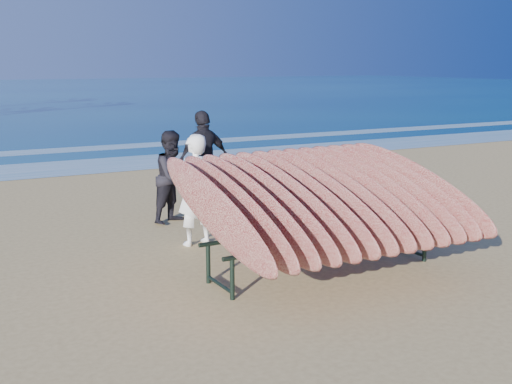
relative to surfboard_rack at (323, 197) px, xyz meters
The scene contains 7 objects.
ground 1.12m from the surfboard_rack, 169.40° to the left, with size 120.00×120.00×0.00m, color tan.
foam_near 10.15m from the surfboard_rack, 92.84° to the left, with size 160.00×160.00×0.00m, color white.
foam_far 13.64m from the surfboard_rack, 92.11° to the left, with size 160.00×160.00×0.00m, color white.
surfboard_rack is the anchor object (origin of this frame).
person_white 2.19m from the surfboard_rack, 116.06° to the left, with size 0.61×0.40×1.66m, color white.
person_dark_a 3.49m from the surfboard_rack, 102.59° to the left, with size 0.76×0.59×1.57m, color black.
person_dark_b 4.24m from the surfboard_rack, 87.73° to the left, with size 1.07×0.44×1.82m, color black.
Camera 1 is at (-4.00, -6.77, 2.69)m, focal length 45.00 mm.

